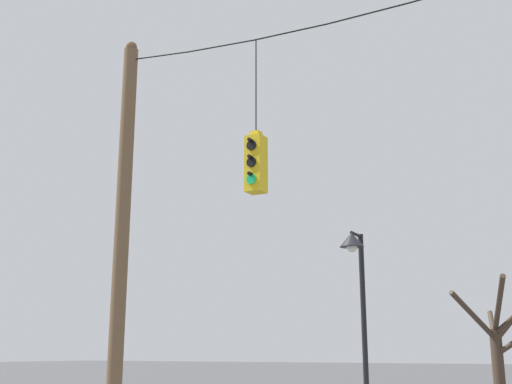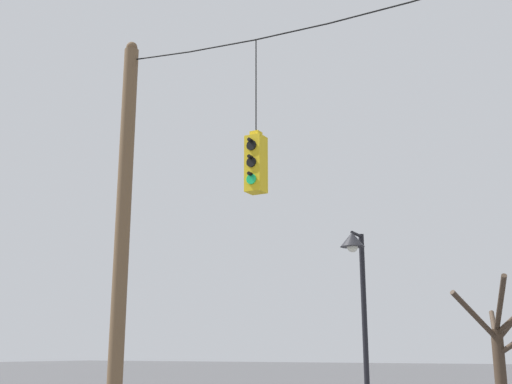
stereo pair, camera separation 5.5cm
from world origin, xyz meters
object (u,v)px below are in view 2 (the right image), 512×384
at_px(utility_pole_left, 122,232).
at_px(traffic_light_near_right_pole, 256,163).
at_px(street_lamp, 357,275).
at_px(bare_tree, 503,348).

xyz_separation_m(utility_pole_left, traffic_light_near_right_pole, (3.26, -0.01, 1.06)).
bearing_deg(utility_pole_left, street_lamp, 38.54).
relative_size(utility_pole_left, bare_tree, 2.29).
bearing_deg(utility_pole_left, bare_tree, 54.04).
height_order(street_lamp, bare_tree, street_lamp).
bearing_deg(bare_tree, traffic_light_near_right_pole, -108.98).
bearing_deg(bare_tree, utility_pole_left, -125.96).
bearing_deg(street_lamp, utility_pole_left, -141.46).
bearing_deg(street_lamp, bare_tree, 67.96).
distance_m(street_lamp, bare_tree, 5.95).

